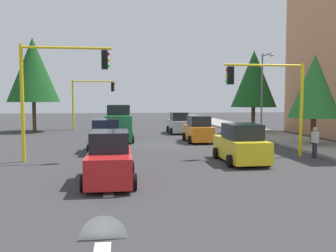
{
  "coord_description": "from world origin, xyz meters",
  "views": [
    {
      "loc": [
        25.21,
        -2.6,
        3.2
      ],
      "look_at": [
        -1.62,
        0.95,
        1.2
      ],
      "focal_mm": 38.84,
      "sensor_mm": 36.0,
      "label": 1
    }
  ],
  "objects_px": {
    "tree_opposite_side": "(33,70)",
    "car_blue": "(106,137)",
    "street_lamp_curbside": "(264,85)",
    "tree_roadside_mid": "(254,79)",
    "tree_roadside_near": "(314,86)",
    "pedestrian_crossing": "(315,142)",
    "car_silver": "(179,124)",
    "delivery_van_green": "(119,124)",
    "traffic_signal_far_right": "(91,94)",
    "car_orange": "(198,130)",
    "car_yellow": "(241,145)",
    "traffic_signal_near_left": "(270,90)",
    "car_red": "(110,159)",
    "traffic_signal_near_right": "(58,80)"
  },
  "relations": [
    {
      "from": "car_blue",
      "to": "car_red",
      "type": "relative_size",
      "value": 0.95
    },
    {
      "from": "car_orange",
      "to": "car_red",
      "type": "xyz_separation_m",
      "value": [
        12.54,
        -6.2,
        0.0
      ]
    },
    {
      "from": "car_silver",
      "to": "car_red",
      "type": "height_order",
      "value": "same"
    },
    {
      "from": "car_silver",
      "to": "pedestrian_crossing",
      "type": "distance_m",
      "value": 16.1
    },
    {
      "from": "traffic_signal_far_right",
      "to": "car_blue",
      "type": "relative_size",
      "value": 1.34
    },
    {
      "from": "traffic_signal_near_right",
      "to": "street_lamp_curbside",
      "type": "xyz_separation_m",
      "value": [
        -9.61,
        14.94,
        0.15
      ]
    },
    {
      "from": "car_red",
      "to": "car_yellow",
      "type": "xyz_separation_m",
      "value": [
        -3.64,
        6.46,
        0.0
      ]
    },
    {
      "from": "car_yellow",
      "to": "delivery_van_green",
      "type": "bearing_deg",
      "value": -149.13
    },
    {
      "from": "tree_opposite_side",
      "to": "car_silver",
      "type": "distance_m",
      "value": 15.22
    },
    {
      "from": "traffic_signal_far_right",
      "to": "car_red",
      "type": "bearing_deg",
      "value": 5.92
    },
    {
      "from": "car_blue",
      "to": "car_orange",
      "type": "xyz_separation_m",
      "value": [
        -4.12,
        6.66,
        -0.0
      ]
    },
    {
      "from": "street_lamp_curbside",
      "to": "car_red",
      "type": "xyz_separation_m",
      "value": [
        14.87,
        -12.21,
        -3.45
      ]
    },
    {
      "from": "street_lamp_curbside",
      "to": "tree_roadside_near",
      "type": "xyz_separation_m",
      "value": [
        5.61,
        1.3,
        -0.27
      ]
    },
    {
      "from": "delivery_van_green",
      "to": "car_red",
      "type": "height_order",
      "value": "delivery_van_green"
    },
    {
      "from": "tree_roadside_near",
      "to": "pedestrian_crossing",
      "type": "distance_m",
      "value": 6.4
    },
    {
      "from": "car_silver",
      "to": "delivery_van_green",
      "type": "bearing_deg",
      "value": -44.3
    },
    {
      "from": "street_lamp_curbside",
      "to": "tree_roadside_mid",
      "type": "relative_size",
      "value": 0.9
    },
    {
      "from": "traffic_signal_near_right",
      "to": "tree_roadside_mid",
      "type": "relative_size",
      "value": 0.76
    },
    {
      "from": "tree_roadside_mid",
      "to": "car_orange",
      "type": "distance_m",
      "value": 10.45
    },
    {
      "from": "tree_roadside_mid",
      "to": "traffic_signal_far_right",
      "type": "bearing_deg",
      "value": -111.01
    },
    {
      "from": "pedestrian_crossing",
      "to": "tree_roadside_mid",
      "type": "bearing_deg",
      "value": 171.81
    },
    {
      "from": "tree_opposite_side",
      "to": "traffic_signal_near_left",
      "type": "bearing_deg",
      "value": 42.72
    },
    {
      "from": "traffic_signal_far_right",
      "to": "delivery_van_green",
      "type": "distance_m",
      "value": 11.92
    },
    {
      "from": "tree_opposite_side",
      "to": "tree_roadside_near",
      "type": "relative_size",
      "value": 1.47
    },
    {
      "from": "street_lamp_curbside",
      "to": "car_blue",
      "type": "relative_size",
      "value": 1.79
    },
    {
      "from": "street_lamp_curbside",
      "to": "car_blue",
      "type": "xyz_separation_m",
      "value": [
        6.45,
        -12.66,
        -3.45
      ]
    },
    {
      "from": "car_orange",
      "to": "pedestrian_crossing",
      "type": "height_order",
      "value": "car_orange"
    },
    {
      "from": "street_lamp_curbside",
      "to": "car_silver",
      "type": "xyz_separation_m",
      "value": [
        -4.81,
        -6.34,
        -3.45
      ]
    },
    {
      "from": "car_orange",
      "to": "car_yellow",
      "type": "height_order",
      "value": "same"
    },
    {
      "from": "street_lamp_curbside",
      "to": "pedestrian_crossing",
      "type": "relative_size",
      "value": 4.12
    },
    {
      "from": "traffic_signal_near_right",
      "to": "tree_roadside_near",
      "type": "height_order",
      "value": "tree_roadside_near"
    },
    {
      "from": "car_orange",
      "to": "tree_opposite_side",
      "type": "bearing_deg",
      "value": -127.05
    },
    {
      "from": "tree_roadside_near",
      "to": "pedestrian_crossing",
      "type": "xyz_separation_m",
      "value": [
        4.89,
        -2.64,
        -3.17
      ]
    },
    {
      "from": "traffic_signal_near_left",
      "to": "traffic_signal_far_right",
      "type": "height_order",
      "value": "traffic_signal_far_right"
    },
    {
      "from": "traffic_signal_far_right",
      "to": "traffic_signal_near_right",
      "type": "bearing_deg",
      "value": -0.33
    },
    {
      "from": "street_lamp_curbside",
      "to": "tree_roadside_mid",
      "type": "bearing_deg",
      "value": 169.67
    },
    {
      "from": "car_orange",
      "to": "pedestrian_crossing",
      "type": "relative_size",
      "value": 2.24
    },
    {
      "from": "tree_opposite_side",
      "to": "traffic_signal_near_right",
      "type": "bearing_deg",
      "value": 16.29
    },
    {
      "from": "traffic_signal_near_right",
      "to": "car_red",
      "type": "relative_size",
      "value": 1.45
    },
    {
      "from": "traffic_signal_near_left",
      "to": "tree_roadside_near",
      "type": "relative_size",
      "value": 0.84
    },
    {
      "from": "car_blue",
      "to": "street_lamp_curbside",
      "type": "bearing_deg",
      "value": 116.98
    },
    {
      "from": "car_blue",
      "to": "car_orange",
      "type": "distance_m",
      "value": 7.83
    },
    {
      "from": "tree_opposite_side",
      "to": "car_red",
      "type": "distance_m",
      "value": 25.13
    },
    {
      "from": "delivery_van_green",
      "to": "car_orange",
      "type": "height_order",
      "value": "delivery_van_green"
    },
    {
      "from": "delivery_van_green",
      "to": "car_yellow",
      "type": "distance_m",
      "value": 12.03
    },
    {
      "from": "car_blue",
      "to": "traffic_signal_far_right",
      "type": "bearing_deg",
      "value": -172.67
    },
    {
      "from": "traffic_signal_far_right",
      "to": "car_silver",
      "type": "height_order",
      "value": "traffic_signal_far_right"
    },
    {
      "from": "tree_opposite_side",
      "to": "car_blue",
      "type": "xyz_separation_m",
      "value": [
        14.83,
        7.54,
        -5.15
      ]
    },
    {
      "from": "delivery_van_green",
      "to": "pedestrian_crossing",
      "type": "xyz_separation_m",
      "value": [
        9.59,
        10.57,
        -0.37
      ]
    },
    {
      "from": "tree_roadside_mid",
      "to": "car_blue",
      "type": "xyz_separation_m",
      "value": [
        10.83,
        -13.46,
        -4.22
      ]
    }
  ]
}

